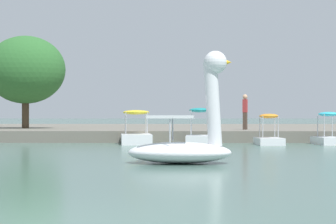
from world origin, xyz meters
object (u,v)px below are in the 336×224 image
(tree_broadleaf_right, at_px, (26,70))
(person_on_path, at_px, (245,110))
(pedal_boat_yellow, at_px, (136,134))
(swan_boat, at_px, (185,139))
(pedal_boat_cyan, at_px, (328,135))
(pedal_boat_teal, at_px, (200,134))
(pedal_boat_orange, at_px, (269,136))

(tree_broadleaf_right, xyz_separation_m, person_on_path, (12.10, -2.88, -2.30))
(pedal_boat_yellow, height_order, tree_broadleaf_right, tree_broadleaf_right)
(swan_boat, xyz_separation_m, pedal_boat_yellow, (-2.08, 10.92, -0.18))
(pedal_boat_yellow, relative_size, pedal_boat_cyan, 1.27)
(pedal_boat_teal, relative_size, pedal_boat_orange, 1.17)
(swan_boat, distance_m, pedal_boat_teal, 10.67)
(pedal_boat_orange, xyz_separation_m, tree_broadleaf_right, (-12.60, 7.82, 3.49))
(swan_boat, relative_size, pedal_boat_cyan, 1.49)
(pedal_boat_yellow, distance_m, tree_broadleaf_right, 10.57)
(pedal_boat_yellow, xyz_separation_m, tree_broadleaf_right, (-6.80, 7.34, 3.41))
(tree_broadleaf_right, bearing_deg, person_on_path, -13.39)
(swan_boat, distance_m, pedal_boat_cyan, 12.50)
(tree_broadleaf_right, height_order, person_on_path, tree_broadleaf_right)
(pedal_boat_yellow, relative_size, person_on_path, 1.39)
(swan_boat, xyz_separation_m, pedal_boat_cyan, (6.37, 10.75, -0.21))
(pedal_boat_cyan, bearing_deg, pedal_boat_orange, -173.29)
(pedal_boat_orange, relative_size, tree_broadleaf_right, 0.35)
(pedal_boat_teal, height_order, pedal_boat_cyan, pedal_boat_teal)
(pedal_boat_yellow, relative_size, tree_broadleaf_right, 0.48)
(swan_boat, bearing_deg, pedal_boat_orange, 70.37)
(pedal_boat_teal, xyz_separation_m, tree_broadleaf_right, (-9.60, 7.61, 3.40))
(pedal_boat_cyan, bearing_deg, pedal_boat_yellow, 178.88)
(tree_broadleaf_right, relative_size, person_on_path, 2.88)
(tree_broadleaf_right, bearing_deg, pedal_boat_teal, -38.41)
(pedal_boat_teal, bearing_deg, tree_broadleaf_right, 141.59)
(person_on_path, bearing_deg, pedal_boat_orange, -84.24)
(person_on_path, bearing_deg, pedal_boat_yellow, -139.92)
(swan_boat, height_order, tree_broadleaf_right, tree_broadleaf_right)
(swan_boat, relative_size, pedal_boat_orange, 1.62)
(pedal_boat_teal, relative_size, person_on_path, 1.18)
(pedal_boat_teal, bearing_deg, swan_boat, -93.91)
(person_on_path, bearing_deg, swan_boat, -101.85)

